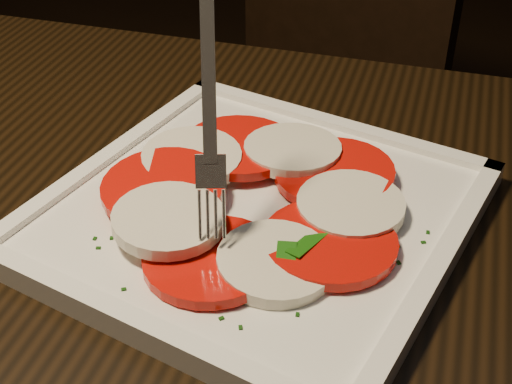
{
  "coord_description": "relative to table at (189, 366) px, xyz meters",
  "views": [
    {
      "loc": [
        0.34,
        -0.57,
        1.1
      ],
      "look_at": [
        0.26,
        -0.13,
        0.78
      ],
      "focal_mm": 50.0,
      "sensor_mm": 36.0,
      "label": 1
    }
  ],
  "objects": [
    {
      "name": "caprese_salad",
      "position": [
        0.04,
        0.07,
        0.12
      ],
      "size": [
        0.26,
        0.25,
        0.03
      ],
      "color": "red",
      "rests_on": "plate"
    },
    {
      "name": "table",
      "position": [
        0.0,
        0.0,
        0.0
      ],
      "size": [
        1.28,
        0.93,
        0.75
      ],
      "rotation": [
        0.0,
        0.0,
        -0.11
      ],
      "color": "black",
      "rests_on": "ground"
    },
    {
      "name": "chair",
      "position": [
        0.02,
        0.8,
        -0.12
      ],
      "size": [
        0.56,
        0.56,
        0.93
      ],
      "rotation": [
        0.0,
        0.0,
        -0.43
      ],
      "color": "black",
      "rests_on": "ground"
    },
    {
      "name": "plate",
      "position": [
        0.04,
        0.07,
        0.11
      ],
      "size": [
        0.4,
        0.4,
        0.01
      ],
      "primitive_type": "cube",
      "rotation": [
        0.0,
        0.0,
        -0.36
      ],
      "color": "white",
      "rests_on": "table"
    },
    {
      "name": "fork",
      "position": [
        0.01,
        0.06,
        0.22
      ],
      "size": [
        0.05,
        0.1,
        0.17
      ],
      "primitive_type": null,
      "rotation": [
        0.0,
        0.0,
        0.2
      ],
      "color": "white",
      "rests_on": "caprese_salad"
    }
  ]
}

